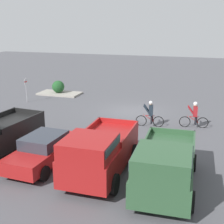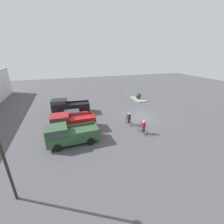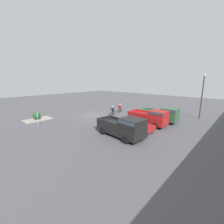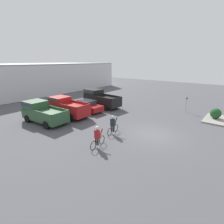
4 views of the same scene
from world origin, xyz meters
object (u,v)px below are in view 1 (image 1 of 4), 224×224
Objects in this scene: cyclist_0 at (150,114)px; fire_lane_sign at (26,87)px; pickup_truck_0 at (165,165)px; shrub at (58,87)px; pickup_truck_1 at (99,152)px; sedan_0 at (45,149)px; cyclist_1 at (195,114)px.

cyclist_0 is 0.88× the size of fire_lane_sign.
shrub is (11.82, -14.08, -0.37)m from pickup_truck_0.
pickup_truck_1 is 4.54× the size of shrub.
sedan_0 is (5.62, -0.75, -0.37)m from pickup_truck_0.
fire_lane_sign is at bearing -53.61° from sedan_0.
cyclist_1 is at bearing 154.80° from shrub.
pickup_truck_0 is 2.84m from pickup_truck_1.
pickup_truck_1 reaches higher than shrub.
pickup_truck_1 is 8.56m from cyclist_1.
fire_lane_sign reaches higher than cyclist_0.
cyclist_0 is at bearing -117.33° from sedan_0.
pickup_truck_0 is 2.94× the size of cyclist_1.
pickup_truck_0 is at bearing 172.42° from sedan_0.
sedan_0 is at bearing 62.67° from cyclist_0.
pickup_truck_1 is 14.45m from fire_lane_sign.
cyclist_0 is at bearing 164.24° from fire_lane_sign.
cyclist_1 is at bearing -113.43° from pickup_truck_1.
cyclist_1 is at bearing -129.63° from sedan_0.
sedan_0 is 2.53× the size of cyclist_0.
cyclist_0 is at bearing 13.22° from cyclist_1.
fire_lane_sign is (10.13, -10.30, 0.12)m from pickup_truck_1.
cyclist_1 is at bearing -166.78° from cyclist_0.
pickup_truck_0 reaches higher than fire_lane_sign.
pickup_truck_1 is 2.83× the size of cyclist_1.
sedan_0 is 9.73m from cyclist_1.
shrub is at bearing -33.53° from cyclist_0.
pickup_truck_1 reaches higher than sedan_0.
cyclist_0 is (2.07, -7.62, -0.26)m from pickup_truck_0.
cyclist_0 is 11.31m from fire_lane_sign.
pickup_truck_0 is at bearing 140.45° from fire_lane_sign.
fire_lane_sign is at bearing 71.55° from shrub.
pickup_truck_1 reaches higher than pickup_truck_0.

